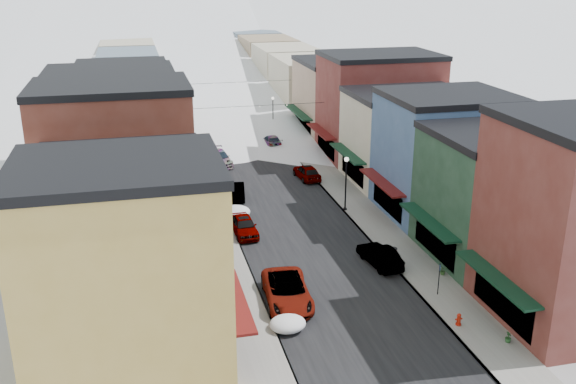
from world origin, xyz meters
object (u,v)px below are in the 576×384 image
car_white_suv (287,291)px  fire_hydrant (459,320)px  car_green_sedan (380,256)px  car_dark_hatch (237,192)px  car_silver_sedan (244,226)px  trash_can (393,255)px  streetlamp_near (346,177)px

car_white_suv → fire_hydrant: 10.62m
car_green_sedan → car_dark_hatch: bearing=-72.3°
car_silver_sedan → car_green_sedan: size_ratio=1.00×
fire_hydrant → trash_can: (-0.47, 9.05, 0.18)m
car_green_sedan → streetlamp_near: (1.00, 10.80, 2.43)m
car_dark_hatch → streetlamp_near: bearing=-24.4°
car_silver_sedan → streetlamp_near: (9.50, 3.01, 2.41)m
car_dark_hatch → car_green_sedan: bearing=-57.0°
fire_hydrant → car_silver_sedan: bearing=120.7°
trash_can → car_green_sedan: bearing=-179.5°
fire_hydrant → trash_can: trash_can is taller
trash_can → car_dark_hatch: bearing=118.2°
car_silver_sedan → car_green_sedan: 11.52m
car_white_suv → car_green_sedan: size_ratio=1.35×
trash_can → streetlamp_near: bearing=90.0°
car_white_suv → car_silver_sedan: 11.60m
car_white_suv → streetlamp_near: size_ratio=1.26×
trash_can → streetlamp_near: (0.00, 10.79, 2.49)m
car_green_sedan → car_white_suv: bearing=18.5°
car_silver_sedan → trash_can: (9.50, -7.78, -0.08)m
car_dark_hatch → fire_hydrant: 26.92m
fire_hydrant → streetlamp_near: bearing=91.4°
car_white_suv → trash_can: car_white_suv is taller
car_dark_hatch → fire_hydrant: bearing=-62.3°
car_white_suv → car_silver_sedan: size_ratio=1.35×
streetlamp_near → car_dark_hatch: bearing=147.8°
car_dark_hatch → car_green_sedan: car_green_sedan is taller
car_silver_sedan → fire_hydrant: 19.56m
car_silver_sedan → car_green_sedan: bearing=-44.1°
car_green_sedan → trash_can: 1.01m
car_green_sedan → trash_can: bearing=172.9°
fire_hydrant → streetlamp_near: size_ratio=0.16×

